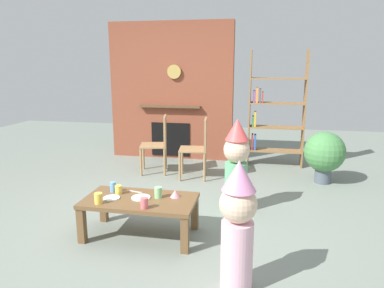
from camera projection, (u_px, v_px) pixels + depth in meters
The scene contains 18 objects.
ground_plane at pixel (172, 217), 3.97m from camera, with size 12.00×12.00×0.00m, color gray.
brick_fireplace_feature at pixel (171, 92), 6.32m from camera, with size 2.20×0.28×2.40m.
bookshelf at pixel (272, 113), 5.87m from camera, with size 0.90×0.28×1.90m.
coffee_table at pixel (140, 204), 3.49m from camera, with size 1.10×0.58×0.39m.
paper_cup_near_left at pixel (118, 190), 3.60m from camera, with size 0.07×0.07×0.09m, color #F2CC4C.
paper_cup_near_right at pixel (113, 187), 3.65m from camera, with size 0.06×0.06×0.11m, color #669EE0.
paper_cup_center at pixel (144, 203), 3.23m from camera, with size 0.07×0.07×0.10m, color #E5666B.
paper_cup_far_left at pixel (158, 192), 3.49m from camera, with size 0.08×0.08×0.11m, color #8CD18C.
paper_cup_far_right at pixel (98, 198), 3.35m from camera, with size 0.08×0.08×0.10m, color #F2CC4C.
paper_plate_front at pixel (111, 198), 3.48m from camera, with size 0.16×0.16×0.01m, color white.
paper_plate_rear at pixel (141, 198), 3.49m from camera, with size 0.19×0.19×0.01m, color white.
birthday_cake_slice at pixel (175, 194), 3.51m from camera, with size 0.10×0.10×0.07m, color pink.
table_fork at pixel (136, 192), 3.66m from camera, with size 0.15×0.02×0.01m, color silver.
child_with_cone_hat at pixel (238, 223), 2.61m from camera, with size 0.28×0.28×1.01m.
child_in_pink at pixel (236, 163), 4.05m from camera, with size 0.30×0.30×1.08m.
dining_chair_left at pixel (159, 141), 5.52m from camera, with size 0.48×0.48×0.90m.
dining_chair_middle at pixel (199, 145), 5.26m from camera, with size 0.45×0.45×0.90m.
potted_plant_tall at pixel (325, 153), 5.05m from camera, with size 0.57×0.57×0.75m.
Camera 1 is at (0.92, -3.59, 1.67)m, focal length 33.23 mm.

